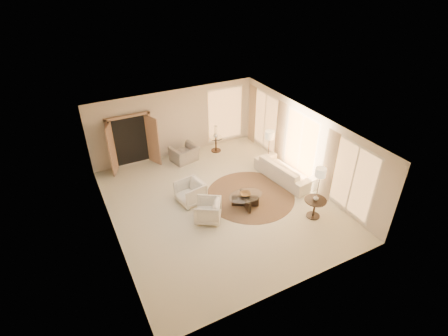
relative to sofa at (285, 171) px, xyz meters
name	(u,v)px	position (x,y,z in m)	size (l,w,h in m)	color
room	(219,169)	(-2.90, -0.24, 1.04)	(7.04, 8.04, 2.83)	beige
windows_right	(302,146)	(0.55, -0.14, 0.99)	(0.10, 6.40, 2.40)	#FFB666
window_back_corner	(225,114)	(-0.60, 3.71, 0.99)	(1.70, 0.10, 2.40)	#FFB666
curtains_right	(286,137)	(0.50, 0.76, 0.94)	(0.06, 5.20, 2.60)	tan
french_doors	(131,142)	(-4.80, 3.58, 0.70)	(1.95, 0.66, 2.16)	tan
area_rug	(250,196)	(-1.72, -0.35, -0.36)	(3.13, 3.13, 0.01)	#402B1C
sofa	(285,171)	(0.00, 0.00, 0.00)	(2.48, 0.97, 0.73)	white
armchair_left	(190,191)	(-3.72, 0.30, 0.07)	(0.84, 0.79, 0.87)	white
armchair_right	(208,210)	(-3.60, -0.83, 0.04)	(0.79, 0.74, 0.81)	white
accent_chair	(184,151)	(-2.87, 2.98, 0.08)	(1.02, 0.66, 0.89)	#9A948C
coffee_table	(245,199)	(-2.17, -0.77, -0.08)	(1.62, 1.62, 0.45)	black
end_table	(315,205)	(-0.47, -2.26, 0.09)	(0.70, 0.70, 0.66)	black
side_table	(216,143)	(-1.34, 3.16, 0.03)	(0.56, 0.56, 0.65)	#2F221B
floor_lamp_near	(270,136)	(0.00, 1.15, 0.92)	(0.37, 0.37, 1.51)	#2F221B
floor_lamp_far	(320,174)	(0.00, -1.82, 0.88)	(0.35, 0.35, 1.46)	#2F221B
bowl	(245,194)	(-2.17, -0.77, 0.13)	(0.35, 0.35, 0.09)	brown
end_vase	(316,198)	(-0.47, -2.26, 0.38)	(0.17, 0.17, 0.18)	white
side_vase	(216,135)	(-1.34, 3.16, 0.40)	(0.22, 0.22, 0.23)	white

